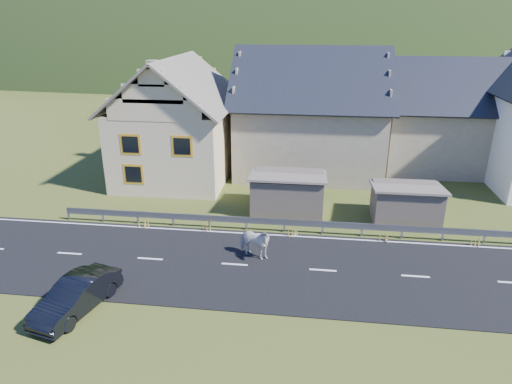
# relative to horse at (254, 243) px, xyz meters

# --- Properties ---
(ground) EXTENTS (160.00, 160.00, 0.00)m
(ground) POSITION_rel_horse_xyz_m (3.20, -0.77, -0.80)
(ground) COLOR #303F16
(ground) RESTS_ON ground
(road) EXTENTS (60.00, 7.00, 0.04)m
(road) POSITION_rel_horse_xyz_m (3.20, -0.77, -0.78)
(road) COLOR black
(road) RESTS_ON ground
(lane_markings) EXTENTS (60.00, 6.60, 0.01)m
(lane_markings) POSITION_rel_horse_xyz_m (3.20, -0.77, -0.76)
(lane_markings) COLOR silver
(lane_markings) RESTS_ON road
(guardrail) EXTENTS (28.10, 0.09, 0.75)m
(guardrail) POSITION_rel_horse_xyz_m (3.20, 2.91, -0.24)
(guardrail) COLOR #93969B
(guardrail) RESTS_ON ground
(shed_left) EXTENTS (4.30, 3.30, 2.40)m
(shed_left) POSITION_rel_horse_xyz_m (1.20, 5.73, 0.30)
(shed_left) COLOR brown
(shed_left) RESTS_ON ground
(shed_right) EXTENTS (3.80, 2.90, 2.20)m
(shed_right) POSITION_rel_horse_xyz_m (7.70, 5.23, 0.20)
(shed_right) COLOR brown
(shed_right) RESTS_ON ground
(house_cream) EXTENTS (7.80, 9.80, 8.30)m
(house_cream) POSITION_rel_horse_xyz_m (-6.81, 11.23, 3.55)
(house_cream) COLOR beige
(house_cream) RESTS_ON ground
(house_stone_a) EXTENTS (10.80, 9.80, 8.90)m
(house_stone_a) POSITION_rel_horse_xyz_m (2.20, 14.23, 3.83)
(house_stone_a) COLOR gray
(house_stone_a) RESTS_ON ground
(house_stone_b) EXTENTS (9.80, 8.80, 8.10)m
(house_stone_b) POSITION_rel_horse_xyz_m (12.20, 16.23, 3.43)
(house_stone_b) COLOR gray
(house_stone_b) RESTS_ON ground
(mountain) EXTENTS (440.00, 280.00, 260.00)m
(mountain) POSITION_rel_horse_xyz_m (8.20, 179.23, -20.80)
(mountain) COLOR #213914
(mountain) RESTS_ON ground
(conifer_patch) EXTENTS (76.00, 50.00, 28.00)m
(conifer_patch) POSITION_rel_horse_xyz_m (-51.80, 109.23, 5.20)
(conifer_patch) COLOR black
(conifer_patch) RESTS_ON ground
(horse) EXTENTS (1.49, 1.99, 1.53)m
(horse) POSITION_rel_horse_xyz_m (0.00, 0.00, 0.00)
(horse) COLOR beige
(horse) RESTS_ON road
(car) EXTENTS (2.27, 4.16, 1.30)m
(car) POSITION_rel_horse_xyz_m (-6.21, -4.89, -0.15)
(car) COLOR black
(car) RESTS_ON ground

